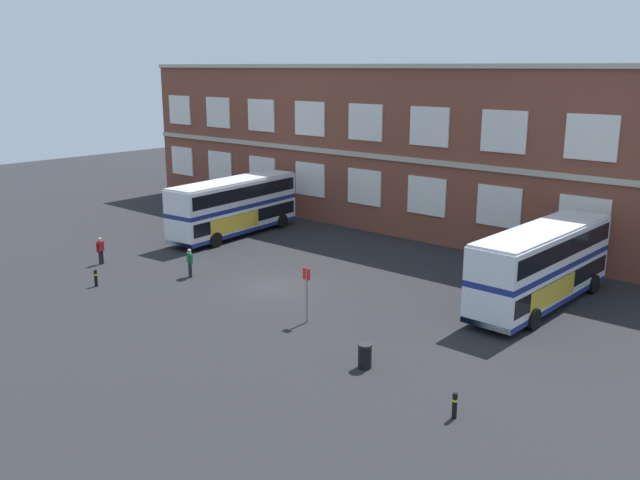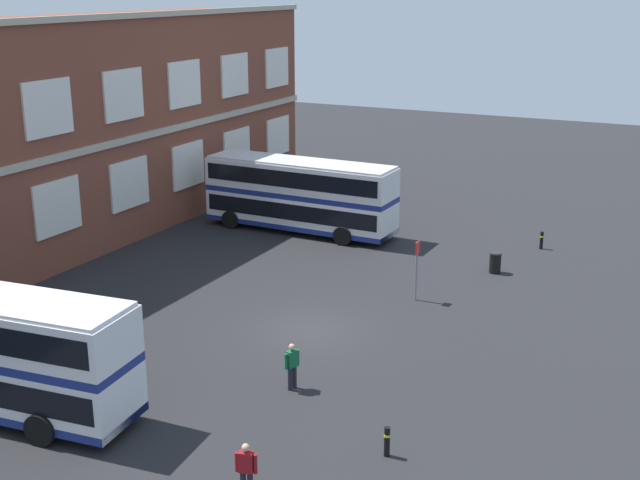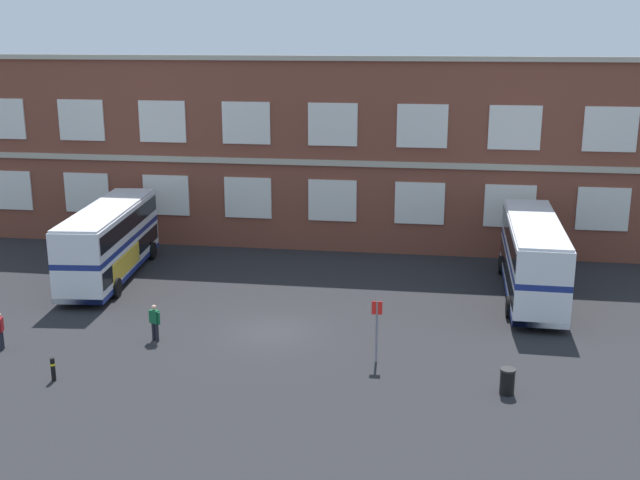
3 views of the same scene
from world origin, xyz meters
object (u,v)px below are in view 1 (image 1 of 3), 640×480
Objects in this scene: second_passenger at (100,250)px; station_litter_bin at (365,356)px; waiting_passenger at (190,262)px; safety_bollard_east at (96,278)px; double_decker_middle at (542,265)px; bus_stand_flag at (307,290)px; double_decker_near at (234,206)px; safety_bollard_west at (455,405)px.

second_passenger reaches higher than station_litter_bin.
waiting_passenger reaches higher than safety_bollard_east.
bus_stand_flag is at bearing -127.19° from double_decker_middle.
waiting_passenger and second_passenger have the same top height.
double_decker_near is 10.57m from second_passenger.
waiting_passenger is at bearing 168.65° from station_litter_bin.
double_decker_middle reaches higher than safety_bollard_east.
double_decker_middle is 6.50× the size of second_passenger.
bus_stand_flag is 13.11m from safety_bollard_east.
second_passenger is at bearing -93.20° from double_decker_near.
station_litter_bin is at bearing -100.09° from double_decker_middle.
station_litter_bin is (15.16, -3.04, -0.41)m from waiting_passenger.
double_decker_near is 10.87× the size of station_litter_bin.
safety_bollard_west is at bearing -4.92° from second_passenger.
station_litter_bin is 5.00m from safety_bollard_west.
double_decker_middle reaches higher than waiting_passenger.
bus_stand_flag is (15.67, -9.38, -0.51)m from double_decker_near.
double_decker_near is 23.91m from station_litter_bin.
safety_bollard_west is at bearing -11.92° from waiting_passenger.
double_decker_middle reaches higher than safety_bollard_west.
double_decker_middle reaches higher than station_litter_bin.
station_litter_bin is at bearing -22.84° from bus_stand_flag.
waiting_passenger is at bearing 60.79° from safety_bollard_east.
bus_stand_flag is 10.66m from safety_bollard_west.
double_decker_middle is at bearing 0.56° from double_decker_near.
double_decker_near is 6.59× the size of waiting_passenger.
second_passenger is at bearing 175.08° from safety_bollard_west.
station_litter_bin is at bearing -29.01° from double_decker_near.
waiting_passenger is at bearing 17.36° from second_passenger.
double_decker_middle reaches higher than second_passenger.
double_decker_middle is 4.09× the size of bus_stand_flag.
station_litter_bin reaches higher than safety_bollard_east.
bus_stand_flag is at bearing -30.91° from double_decker_near.
double_decker_near is at bearing 103.53° from safety_bollard_east.
second_passenger is at bearing -176.11° from bus_stand_flag.
safety_bollard_west is (20.02, -4.23, -0.44)m from waiting_passenger.
waiting_passenger is 1.79× the size of safety_bollard_west.
safety_bollard_west is 1.00× the size of safety_bollard_east.
station_litter_bin is (-2.10, -11.79, -1.63)m from double_decker_middle.
bus_stand_flag is (9.97, -0.86, 0.70)m from waiting_passenger.
safety_bollard_east is (-2.55, -4.56, -0.44)m from waiting_passenger.
waiting_passenger reaches higher than safety_bollard_west.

